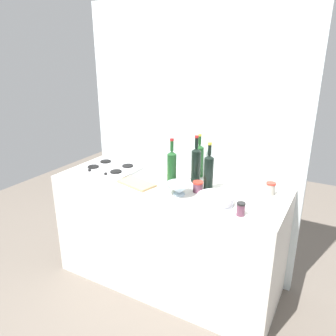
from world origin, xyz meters
TOP-DOWN VIEW (x-y plane):
  - ground_plane at (0.00, 0.00)m, footprint 6.00×6.00m
  - counter_block at (0.00, 0.00)m, footprint 1.80×0.70m
  - backsplash_panel at (0.00, 0.38)m, footprint 1.90×0.06m
  - stovetop_hob at (-0.58, 0.02)m, footprint 0.49×0.37m
  - plate_stack at (0.46, -0.18)m, footprint 0.25×0.25m
  - wine_bottle_leftmost at (0.15, 0.24)m, footprint 0.07×0.07m
  - wine_bottle_mid_left at (0.18, 0.12)m, footprint 0.07×0.07m
  - wine_bottle_mid_right at (0.06, -0.05)m, footprint 0.07×0.07m
  - wine_bottle_rightmost at (0.33, 0.01)m, footprint 0.07×0.07m
  - mixing_bowl at (0.18, -0.16)m, footprint 0.19×0.19m
  - butter_dish at (-0.06, 0.06)m, footprint 0.14×0.09m
  - condiment_jar_front at (0.74, 0.16)m, footprint 0.07×0.07m
  - condiment_jar_rear at (0.66, -0.25)m, footprint 0.05×0.05m
  - condiment_jar_spare at (0.27, -0.05)m, footprint 0.08×0.08m
  - cutting_board at (-0.19, -0.15)m, footprint 0.32×0.22m

SIDE VIEW (x-z plane):
  - ground_plane at x=0.00m, z-range 0.00..0.00m
  - counter_block at x=0.00m, z-range 0.00..0.90m
  - cutting_board at x=-0.19m, z-range 0.90..0.92m
  - stovetop_hob at x=-0.58m, z-range 0.89..0.93m
  - butter_dish at x=-0.06m, z-range 0.90..0.96m
  - plate_stack at x=0.46m, z-range 0.90..0.96m
  - condiment_jar_spare at x=0.27m, z-range 0.90..0.98m
  - condiment_jar_rear at x=0.66m, z-range 0.90..0.99m
  - condiment_jar_front at x=0.74m, z-range 0.90..0.99m
  - mixing_bowl at x=0.18m, z-range 0.90..0.99m
  - wine_bottle_leftmost at x=0.15m, z-range 0.86..1.22m
  - wine_bottle_rightmost at x=0.33m, z-range 0.86..1.22m
  - wine_bottle_mid_left at x=0.18m, z-range 0.86..1.23m
  - wine_bottle_mid_right at x=0.06m, z-range 0.86..1.23m
  - backsplash_panel at x=0.00m, z-range 0.00..2.27m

